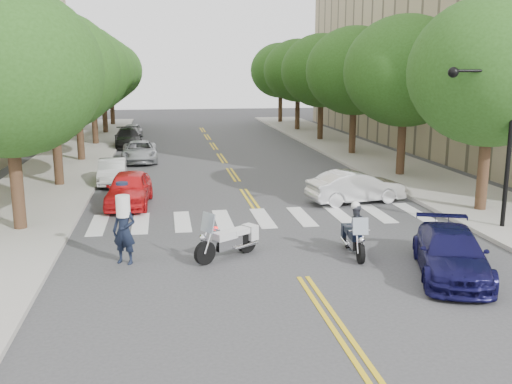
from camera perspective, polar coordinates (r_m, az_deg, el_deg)
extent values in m
plane|color=#38383A|center=(16.03, 4.72, -8.49)|extent=(140.00, 140.00, 0.00)
cube|color=#9E9991|center=(37.42, -18.09, 2.99)|extent=(5.00, 60.00, 0.15)
cube|color=#9E9991|center=(39.25, 10.52, 3.79)|extent=(5.00, 60.00, 0.15)
cylinder|color=#382316|center=(21.54, -22.78, 0.55)|extent=(0.44, 0.44, 3.32)
ellipsoid|color=#224914|center=(21.18, -23.66, 10.95)|extent=(6.40, 6.40, 5.76)
cylinder|color=#382316|center=(29.27, -19.24, 3.66)|extent=(0.44, 0.44, 3.32)
ellipsoid|color=#224914|center=(29.00, -19.79, 11.30)|extent=(6.40, 6.40, 5.76)
cylinder|color=#382316|center=(37.12, -17.18, 5.45)|extent=(0.44, 0.44, 3.32)
ellipsoid|color=#224914|center=(36.90, -17.56, 11.48)|extent=(6.40, 6.40, 5.76)
cylinder|color=#382316|center=(45.02, -15.83, 6.62)|extent=(0.44, 0.44, 3.32)
ellipsoid|color=#224914|center=(44.84, -16.12, 11.58)|extent=(6.40, 6.40, 5.76)
cylinder|color=#382316|center=(52.95, -14.88, 7.43)|extent=(0.44, 0.44, 3.32)
ellipsoid|color=#224914|center=(52.80, -15.11, 11.65)|extent=(6.40, 6.40, 5.76)
cylinder|color=#382316|center=(60.89, -14.17, 8.03)|extent=(0.44, 0.44, 3.32)
ellipsoid|color=#224914|center=(60.76, -14.37, 11.70)|extent=(6.40, 6.40, 5.76)
cylinder|color=#382316|center=(24.37, 21.75, 1.88)|extent=(0.44, 0.44, 3.32)
ellipsoid|color=#224914|center=(24.05, 22.49, 11.07)|extent=(6.40, 6.40, 5.76)
cylinder|color=#382316|center=(31.41, 14.32, 4.49)|extent=(0.44, 0.44, 3.32)
ellipsoid|color=#224914|center=(31.16, 14.70, 11.62)|extent=(6.40, 6.40, 5.76)
cylinder|color=#382316|center=(38.83, 9.63, 6.09)|extent=(0.44, 0.44, 3.32)
ellipsoid|color=#224914|center=(38.62, 9.84, 11.86)|extent=(6.40, 6.40, 5.76)
cylinder|color=#382316|center=(46.44, 6.45, 7.15)|extent=(0.44, 0.44, 3.32)
ellipsoid|color=#224914|center=(46.27, 6.57, 11.97)|extent=(6.40, 6.40, 5.76)
cylinder|color=#382316|center=(54.16, 4.16, 7.90)|extent=(0.44, 0.44, 3.32)
ellipsoid|color=#224914|center=(54.01, 4.23, 12.03)|extent=(6.40, 6.40, 5.76)
cylinder|color=#382316|center=(61.95, 2.44, 8.45)|extent=(0.44, 0.44, 3.32)
ellipsoid|color=#224914|center=(61.82, 2.47, 12.06)|extent=(6.40, 6.40, 5.76)
cylinder|color=black|center=(21.77, 24.01, 4.13)|extent=(0.16, 0.16, 6.00)
cylinder|color=black|center=(20.98, 21.83, 11.19)|extent=(2.40, 0.10, 0.10)
sphere|color=black|center=(20.44, 19.12, 11.24)|extent=(0.36, 0.36, 0.36)
cylinder|color=black|center=(17.25, 10.42, -6.04)|extent=(0.18, 0.64, 0.63)
cylinder|color=black|center=(18.61, 9.26, -4.64)|extent=(0.22, 0.64, 0.63)
cube|color=silver|center=(17.94, 9.79, -4.96)|extent=(0.37, 0.85, 0.30)
cube|color=black|center=(17.79, 9.89, -4.33)|extent=(0.39, 0.67, 0.20)
cube|color=black|center=(18.26, 9.51, -3.83)|extent=(0.41, 0.54, 0.15)
cube|color=black|center=(18.68, 9.19, -3.81)|extent=(0.43, 0.31, 0.42)
cube|color=#8C99A5|center=(17.13, 10.42, -3.39)|extent=(0.47, 0.18, 0.51)
cube|color=red|center=(17.35, 10.62, -3.77)|extent=(0.10, 0.10, 0.07)
cube|color=#0C26E5|center=(17.29, 9.91, -3.79)|extent=(0.10, 0.10, 0.07)
imported|color=#474C56|center=(17.81, 9.85, -3.49)|extent=(0.75, 0.61, 1.46)
sphere|color=silver|center=(17.64, 9.93, -1.36)|extent=(0.28, 0.28, 0.28)
cylinder|color=black|center=(16.92, -5.13, -6.09)|extent=(0.67, 0.53, 0.71)
cylinder|color=black|center=(17.97, -0.95, -4.95)|extent=(0.69, 0.56, 0.71)
cube|color=silver|center=(17.43, -2.85, -5.11)|extent=(0.97, 0.81, 0.34)
cube|color=silver|center=(17.29, -3.12, -4.35)|extent=(0.82, 0.73, 0.23)
cube|color=silver|center=(17.65, -1.71, -3.92)|extent=(0.71, 0.67, 0.17)
cube|color=silver|center=(17.99, -0.59, -4.02)|extent=(0.52, 0.56, 0.47)
cube|color=#8C99A5|center=(16.75, -4.83, -3.06)|extent=(0.43, 0.52, 0.57)
cube|color=red|center=(16.81, -4.07, -3.66)|extent=(0.15, 0.15, 0.08)
cube|color=#0C26E5|center=(17.00, -4.62, -3.49)|extent=(0.15, 0.15, 0.08)
imported|color=black|center=(17.23, -13.04, -3.82)|extent=(0.86, 0.74, 1.98)
imported|color=white|center=(24.93, 9.96, 0.52)|extent=(4.40, 2.15, 1.39)
imported|color=#0F0E3C|center=(16.82, 18.94, -5.81)|extent=(3.15, 4.78, 1.29)
imported|color=red|center=(24.59, -12.57, 0.33)|extent=(2.01, 4.38, 1.46)
imported|color=silver|center=(29.59, -14.17, 2.00)|extent=(1.44, 3.80, 1.24)
imported|color=#979A9E|center=(36.30, -11.56, 3.98)|extent=(2.27, 4.68, 1.28)
imported|color=black|center=(43.41, -12.68, 5.29)|extent=(2.28, 4.86, 1.37)
imported|color=#A3A3A8|center=(48.88, -12.32, 5.97)|extent=(1.85, 3.80, 1.25)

